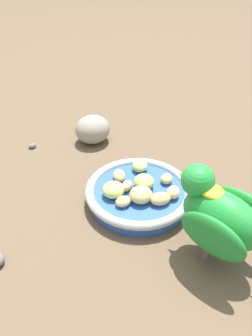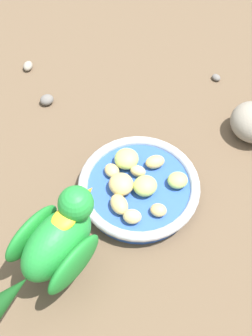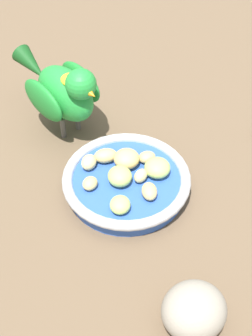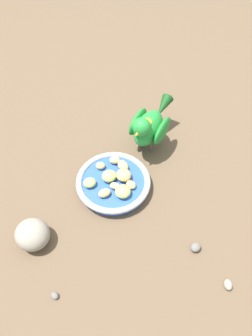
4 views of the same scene
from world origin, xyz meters
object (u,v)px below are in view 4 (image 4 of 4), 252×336
(parrot, at_px, (149,126))
(pebble_0, at_px, (228,285))
(pebble_2, at_px, (55,296))
(apple_piece_9, at_px, (115,160))
(feeding_bowl, at_px, (113,183))
(apple_piece_5, at_px, (123,166))
(apple_piece_3, at_px, (100,166))
(apple_piece_0, at_px, (124,175))
(apple_piece_7, at_px, (104,193))
(pebble_1, at_px, (196,247))
(apple_piece_2, at_px, (109,176))
(apple_piece_6, at_px, (131,185))
(apple_piece_8, at_px, (115,186))
(apple_piece_1, at_px, (123,191))
(rock_large, at_px, (32,235))
(apple_piece_4, at_px, (90,183))

(parrot, relative_size, pebble_0, 8.91)
(pebble_2, bearing_deg, apple_piece_9, 93.30)
(feeding_bowl, distance_m, apple_piece_5, 0.05)
(apple_piece_3, bearing_deg, apple_piece_0, -6.42)
(apple_piece_7, distance_m, pebble_0, 0.33)
(apple_piece_9, bearing_deg, parrot, 63.43)
(pebble_1, bearing_deg, feeding_bowl, 160.72)
(pebble_0, bearing_deg, apple_piece_5, 149.58)
(apple_piece_2, bearing_deg, apple_piece_6, -0.44)
(apple_piece_8, distance_m, pebble_1, 0.23)
(feeding_bowl, xyz_separation_m, apple_piece_7, (-0.00, -0.05, 0.02))
(apple_piece_1, height_order, apple_piece_7, apple_piece_1)
(pebble_0, bearing_deg, pebble_2, -154.04)
(apple_piece_3, relative_size, parrot, 0.12)
(apple_piece_8, relative_size, apple_piece_9, 0.90)
(apple_piece_2, distance_m, apple_piece_8, 0.03)
(apple_piece_0, bearing_deg, rock_large, -119.44)
(apple_piece_9, bearing_deg, apple_piece_7, -79.96)
(parrot, xyz_separation_m, pebble_1, (0.20, -0.24, -0.07))
(apple_piece_0, bearing_deg, apple_piece_4, -143.34)
(apple_piece_0, xyz_separation_m, apple_piece_6, (0.03, -0.02, -0.01))
(apple_piece_0, xyz_separation_m, pebble_1, (0.21, -0.10, -0.03))
(apple_piece_6, bearing_deg, apple_piece_3, 165.58)
(pebble_0, bearing_deg, feeding_bowl, 157.00)
(pebble_0, height_order, pebble_1, pebble_1)
(apple_piece_1, bearing_deg, apple_piece_4, -175.62)
(feeding_bowl, xyz_separation_m, apple_piece_4, (-0.05, -0.03, 0.02))
(apple_piece_0, height_order, pebble_2, apple_piece_0)
(apple_piece_6, height_order, pebble_0, apple_piece_6)
(apple_piece_5, distance_m, apple_piece_7, 0.09)
(apple_piece_1, distance_m, apple_piece_3, 0.10)
(feeding_bowl, height_order, apple_piece_6, apple_piece_6)
(apple_piece_8, relative_size, parrot, 0.12)
(apple_piece_0, bearing_deg, feeding_bowl, -137.89)
(apple_piece_2, height_order, apple_piece_7, apple_piece_2)
(apple_piece_6, xyz_separation_m, pebble_2, (-0.05, -0.29, -0.03))
(apple_piece_4, relative_size, pebble_0, 1.36)
(apple_piece_5, bearing_deg, pebble_2, -91.13)
(feeding_bowl, height_order, apple_piece_0, apple_piece_0)
(feeding_bowl, height_order, apple_piece_8, apple_piece_8)
(apple_piece_5, bearing_deg, apple_piece_8, -85.06)
(pebble_1, bearing_deg, apple_piece_0, 154.86)
(apple_piece_5, distance_m, rock_large, 0.27)
(apple_piece_0, relative_size, apple_piece_1, 1.01)
(apple_piece_5, bearing_deg, apple_piece_1, -67.12)
(rock_large, relative_size, pebble_0, 3.40)
(feeding_bowl, bearing_deg, pebble_1, -19.28)
(apple_piece_1, relative_size, apple_piece_8, 1.56)
(apple_piece_0, xyz_separation_m, apple_piece_9, (-0.04, 0.04, -0.00))
(feeding_bowl, bearing_deg, rock_large, -117.23)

